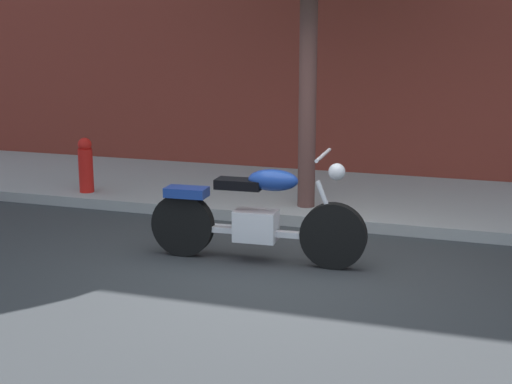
% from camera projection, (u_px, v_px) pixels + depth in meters
% --- Properties ---
extents(ground_plane, '(60.00, 60.00, 0.00)m').
position_uv_depth(ground_plane, '(283.00, 272.00, 7.41)').
color(ground_plane, '#303335').
extents(sidewalk, '(19.63, 2.96, 0.14)m').
position_uv_depth(sidewalk, '(348.00, 198.00, 10.32)').
color(sidewalk, '#9A9A9A').
rests_on(sidewalk, ground).
extents(motorcycle, '(2.30, 0.70, 1.18)m').
position_uv_depth(motorcycle, '(256.00, 217.00, 7.64)').
color(motorcycle, black).
rests_on(motorcycle, ground).
extents(fire_hydrant, '(0.20, 0.20, 0.91)m').
position_uv_depth(fire_hydrant, '(86.00, 170.00, 10.29)').
color(fire_hydrant, red).
rests_on(fire_hydrant, ground).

